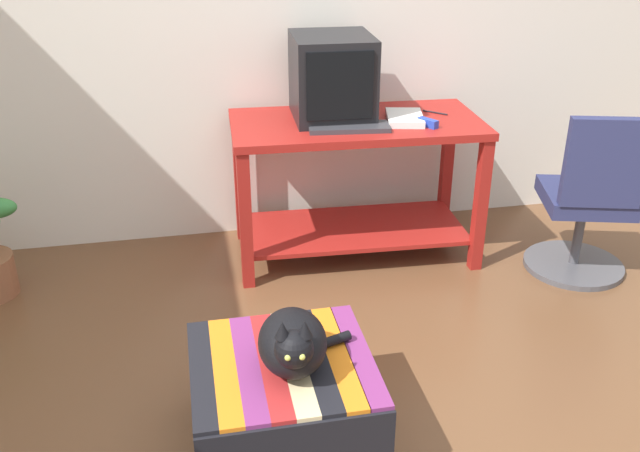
# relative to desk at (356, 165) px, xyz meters

# --- Properties ---
(back_wall) EXTENTS (8.00, 0.10, 2.60)m
(back_wall) POSITION_rel_desk_xyz_m (-0.33, 0.45, 0.78)
(back_wall) COLOR silver
(back_wall) RESTS_ON ground_plane
(desk) EXTENTS (1.32, 0.69, 0.76)m
(desk) POSITION_rel_desk_xyz_m (0.00, 0.00, 0.00)
(desk) COLOR maroon
(desk) RESTS_ON ground_plane
(tv_monitor) EXTENTS (0.42, 0.46, 0.42)m
(tv_monitor) POSITION_rel_desk_xyz_m (-0.11, 0.08, 0.45)
(tv_monitor) COLOR black
(tv_monitor) RESTS_ON desk
(keyboard) EXTENTS (0.41, 0.19, 0.02)m
(keyboard) POSITION_rel_desk_xyz_m (-0.07, -0.14, 0.26)
(keyboard) COLOR #333338
(keyboard) RESTS_ON desk
(book) EXTENTS (0.23, 0.30, 0.03)m
(book) POSITION_rel_desk_xyz_m (0.24, -0.06, 0.26)
(book) COLOR white
(book) RESTS_ON desk
(ottoman_with_blanket) EXTENTS (0.64, 0.62, 0.36)m
(ottoman_with_blanket) POSITION_rel_desk_xyz_m (-0.61, -1.40, -0.34)
(ottoman_with_blanket) COLOR #7A664C
(ottoman_with_blanket) RESTS_ON ground_plane
(cat) EXTENTS (0.36, 0.35, 0.26)m
(cat) POSITION_rel_desk_xyz_m (-0.58, -1.45, -0.05)
(cat) COLOR black
(cat) RESTS_ON ottoman_with_blanket
(office_chair) EXTENTS (0.52, 0.52, 0.89)m
(office_chair) POSITION_rel_desk_xyz_m (1.10, -0.46, -0.13)
(office_chair) COLOR #4C4C51
(office_chair) RESTS_ON ground_plane
(stapler) EXTENTS (0.09, 0.11, 0.04)m
(stapler) POSITION_rel_desk_xyz_m (0.32, -0.17, 0.27)
(stapler) COLOR #2342B7
(stapler) RESTS_ON desk
(pen) EXTENTS (0.11, 0.10, 0.01)m
(pen) POSITION_rel_desk_xyz_m (0.44, 0.04, 0.25)
(pen) COLOR black
(pen) RESTS_ON desk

